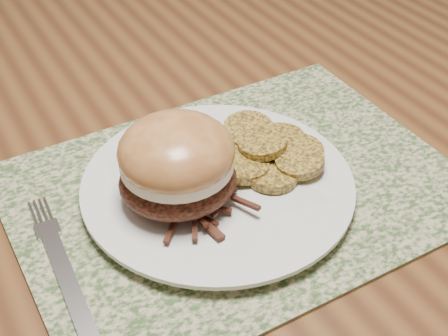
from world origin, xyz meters
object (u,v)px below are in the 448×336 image
at_px(dinner_plate, 218,186).
at_px(pork_sandwich, 177,164).
at_px(dining_table, 156,179).
at_px(fork, 61,264).

relative_size(dinner_plate, pork_sandwich, 2.06).
xyz_separation_m(dining_table, pork_sandwich, (-0.04, -0.15, 0.14)).
bearing_deg(fork, pork_sandwich, 9.48).
relative_size(dining_table, fork, 7.80).
height_order(dinner_plate, fork, dinner_plate).
height_order(dining_table, fork, fork).
height_order(dining_table, pork_sandwich, pork_sandwich).
height_order(pork_sandwich, fork, pork_sandwich).
bearing_deg(dinner_plate, fork, -174.57).
distance_m(dining_table, pork_sandwich, 0.21).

